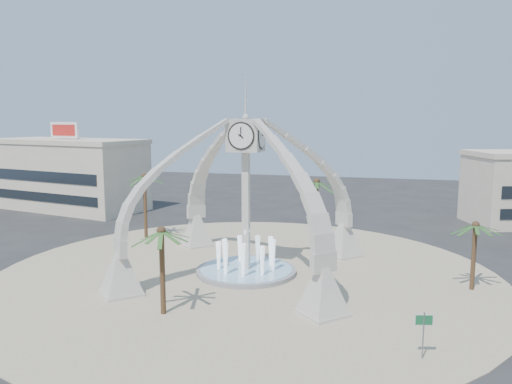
% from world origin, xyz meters
% --- Properties ---
extents(ground, '(140.00, 140.00, 0.00)m').
position_xyz_m(ground, '(0.00, 0.00, 0.00)').
color(ground, '#282828').
rests_on(ground, ground).
extents(plaza, '(40.00, 40.00, 0.06)m').
position_xyz_m(plaza, '(0.00, 0.00, 0.03)').
color(plaza, tan).
rests_on(plaza, ground).
extents(clock_tower, '(17.94, 17.94, 16.30)m').
position_xyz_m(clock_tower, '(-0.00, -0.00, 6.49)').
color(clock_tower, '#B8AFA4').
rests_on(clock_tower, ground).
extents(fountain, '(8.00, 8.00, 3.62)m').
position_xyz_m(fountain, '(0.00, 0.00, 0.29)').
color(fountain, '#98989B').
rests_on(fountain, ground).
extents(building_nw, '(23.75, 13.73, 11.90)m').
position_xyz_m(building_nw, '(-32.00, 22.00, 4.83)').
color(building_nw, beige).
rests_on(building_nw, ground).
extents(palm_east, '(4.49, 4.49, 5.46)m').
position_xyz_m(palm_east, '(16.90, 0.50, 4.75)').
color(palm_east, brown).
rests_on(palm_east, ground).
extents(palm_west, '(4.48, 4.48, 7.23)m').
position_xyz_m(palm_west, '(-13.39, 8.81, 6.41)').
color(palm_west, brown).
rests_on(palm_west, ground).
extents(palm_north, '(4.31, 4.31, 7.25)m').
position_xyz_m(palm_north, '(4.26, 9.13, 6.38)').
color(palm_north, brown).
rests_on(palm_north, ground).
extents(palm_south, '(4.67, 4.67, 6.11)m').
position_xyz_m(palm_south, '(-2.74, -9.46, 5.34)').
color(palm_south, brown).
rests_on(palm_south, ground).
extents(street_sign, '(0.92, 0.23, 2.55)m').
position_xyz_m(street_sign, '(12.80, -11.52, 1.83)').
color(street_sign, slate).
rests_on(street_sign, ground).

